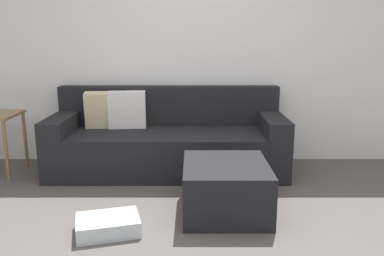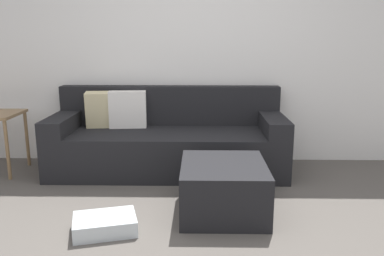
% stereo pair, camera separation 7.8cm
% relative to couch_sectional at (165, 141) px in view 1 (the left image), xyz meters
% --- Properties ---
extents(ground_plane, '(7.49, 7.49, 0.00)m').
position_rel_couch_sectional_xyz_m(ground_plane, '(0.29, -1.71, -0.32)').
color(ground_plane, '#544F49').
extents(wall_back, '(5.76, 0.10, 2.48)m').
position_rel_couch_sectional_xyz_m(wall_back, '(0.29, 0.43, 0.92)').
color(wall_back, white).
rests_on(wall_back, ground_plane).
extents(couch_sectional, '(2.46, 0.89, 0.88)m').
position_rel_couch_sectional_xyz_m(couch_sectional, '(0.00, 0.00, 0.00)').
color(couch_sectional, black).
rests_on(couch_sectional, ground_plane).
extents(ottoman, '(0.69, 0.79, 0.41)m').
position_rel_couch_sectional_xyz_m(ottoman, '(0.56, -1.07, -0.11)').
color(ottoman, black).
rests_on(ottoman, ground_plane).
extents(storage_bin, '(0.52, 0.43, 0.12)m').
position_rel_couch_sectional_xyz_m(storage_bin, '(-0.34, -1.45, -0.26)').
color(storage_bin, silver).
rests_on(storage_bin, ground_plane).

